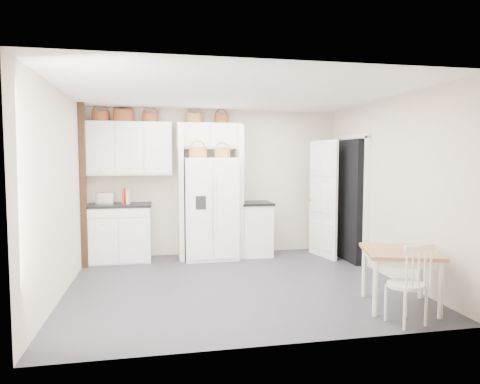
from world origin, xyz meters
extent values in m
plane|color=#36353A|center=(0.00, 0.00, 0.00)|extent=(4.50, 4.50, 0.00)
plane|color=white|center=(0.00, 0.00, 2.60)|extent=(4.50, 4.50, 0.00)
plane|color=beige|center=(0.00, 2.00, 1.30)|extent=(4.50, 0.00, 4.50)
plane|color=beige|center=(-2.25, 0.00, 1.30)|extent=(0.00, 4.00, 4.00)
plane|color=beige|center=(2.25, 0.00, 1.30)|extent=(0.00, 4.00, 4.00)
cube|color=white|center=(-0.15, 1.63, 0.87)|extent=(0.90, 0.72, 1.74)
cube|color=white|center=(-1.68, 1.70, 0.47)|extent=(1.00, 0.63, 0.93)
cube|color=white|center=(0.66, 1.70, 0.46)|extent=(0.52, 0.62, 0.92)
cube|color=brown|center=(1.70, -1.27, 0.34)|extent=(1.01, 1.01, 0.67)
cube|color=white|center=(1.48, -1.75, 0.41)|extent=(0.47, 0.44, 0.82)
cube|color=black|center=(-1.68, 1.70, 0.95)|extent=(1.05, 0.68, 0.04)
cube|color=black|center=(0.66, 1.70, 0.94)|extent=(0.56, 0.67, 0.04)
cube|color=silver|center=(-1.90, 1.67, 1.07)|extent=(0.30, 0.20, 0.20)
cube|color=#B32A0C|center=(-1.60, 1.62, 1.10)|extent=(0.05, 0.18, 0.26)
cube|color=beige|center=(-1.53, 1.62, 1.09)|extent=(0.07, 0.16, 0.23)
cylinder|color=brown|center=(-1.97, 1.83, 2.43)|extent=(0.28, 0.28, 0.16)
cylinder|color=brown|center=(-1.60, 1.83, 2.45)|extent=(0.34, 0.34, 0.20)
cylinder|color=brown|center=(-1.15, 1.83, 2.43)|extent=(0.27, 0.27, 0.15)
cylinder|color=olive|center=(-0.41, 1.83, 2.43)|extent=(0.28, 0.28, 0.16)
cylinder|color=brown|center=(0.08, 1.83, 2.42)|extent=(0.25, 0.25, 0.14)
cylinder|color=olive|center=(-0.37, 1.53, 1.82)|extent=(0.30, 0.30, 0.16)
cylinder|color=olive|center=(0.04, 1.53, 1.82)|extent=(0.27, 0.27, 0.14)
cube|color=white|center=(-1.50, 1.83, 1.90)|extent=(1.40, 0.34, 0.90)
cube|color=white|center=(-0.15, 1.83, 2.12)|extent=(1.12, 0.34, 0.45)
cube|color=white|center=(-0.66, 1.70, 1.15)|extent=(0.08, 0.60, 2.30)
cube|color=white|center=(0.36, 1.70, 1.15)|extent=(0.08, 0.60, 2.30)
cube|color=black|center=(-2.20, 1.35, 1.30)|extent=(0.09, 0.09, 2.60)
cube|color=black|center=(2.16, 1.00, 1.02)|extent=(0.18, 0.85, 2.05)
cube|color=white|center=(1.80, 1.33, 1.02)|extent=(0.21, 0.79, 2.05)
camera|label=1|loc=(-1.07, -5.70, 1.72)|focal=32.00mm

